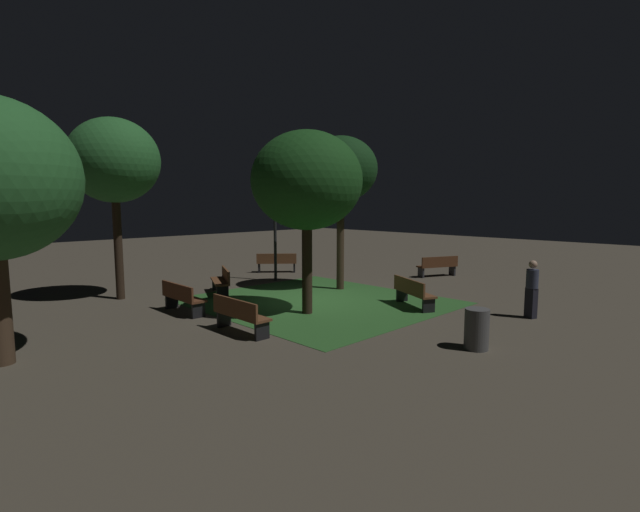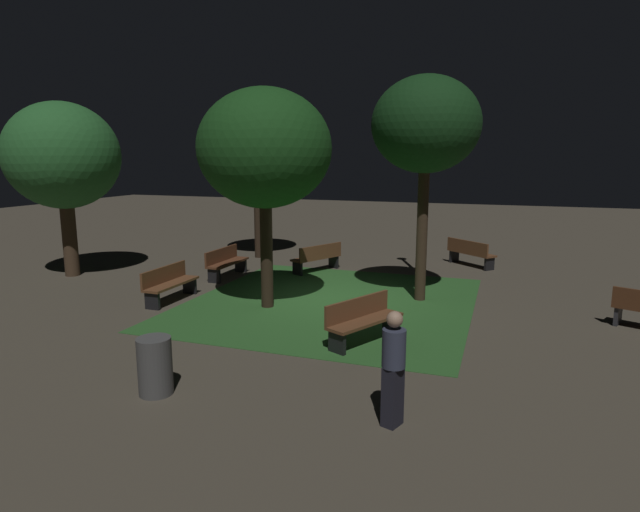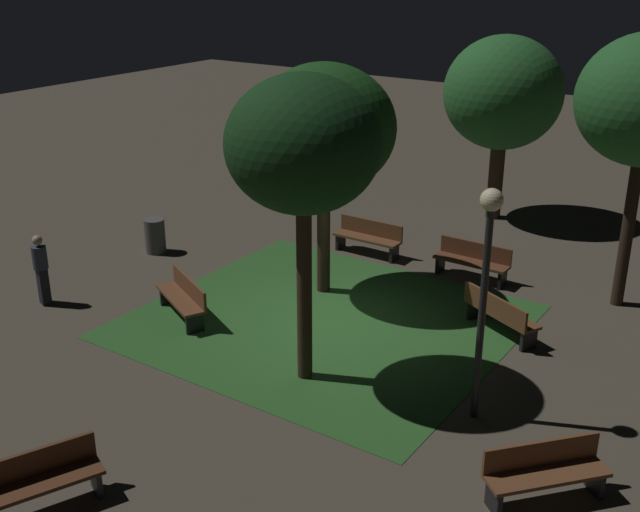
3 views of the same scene
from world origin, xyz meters
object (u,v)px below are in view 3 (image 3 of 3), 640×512
(bench_back_row, at_px, (184,297))
(pedestrian, at_px, (41,268))
(bench_front_right, at_px, (369,236))
(lamp_post_path_center, at_px, (486,264))
(tree_tall_center, at_px, (503,94))
(trash_bin, at_px, (155,236))
(bench_front_left, at_px, (473,260))
(bench_path_side, at_px, (545,470))
(tree_left_canopy, at_px, (324,129))
(bench_by_lamp, at_px, (36,480))
(tree_lawn_side, at_px, (303,147))
(bench_near_trees, at_px, (499,313))

(bench_back_row, bearing_deg, pedestrian, 21.95)
(bench_front_right, height_order, lamp_post_path_center, lamp_post_path_center)
(tree_tall_center, height_order, trash_bin, tree_tall_center)
(bench_front_left, distance_m, tree_tall_center, 5.71)
(bench_path_side, bearing_deg, bench_front_left, -58.95)
(bench_back_row, relative_size, tree_left_canopy, 0.35)
(bench_front_right, relative_size, bench_back_row, 0.99)
(bench_by_lamp, height_order, tree_lawn_side, tree_lawn_side)
(bench_front_right, height_order, trash_bin, trash_bin)
(bench_by_lamp, xyz_separation_m, tree_left_canopy, (0.89, -8.50, 3.29))
(tree_lawn_side, height_order, lamp_post_path_center, tree_lawn_side)
(bench_front_left, distance_m, tree_left_canopy, 4.88)
(bench_front_left, height_order, bench_path_side, same)
(bench_near_trees, relative_size, tree_lawn_side, 0.33)
(bench_path_side, bearing_deg, bench_near_trees, -60.79)
(bench_back_row, distance_m, tree_left_canopy, 4.65)
(tree_tall_center, bearing_deg, bench_path_side, 115.67)
(tree_left_canopy, xyz_separation_m, lamp_post_path_center, (-5.00, 2.88, -1.00))
(tree_left_canopy, height_order, trash_bin, tree_left_canopy)
(bench_front_left, bearing_deg, bench_back_row, 52.09)
(pedestrian, bearing_deg, bench_front_left, -137.58)
(bench_front_right, relative_size, bench_by_lamp, 0.98)
(bench_front_left, bearing_deg, bench_near_trees, 124.33)
(bench_front_left, bearing_deg, tree_left_canopy, 45.33)
(tree_tall_center, relative_size, trash_bin, 5.80)
(lamp_post_path_center, bearing_deg, bench_near_trees, -74.83)
(trash_bin, bearing_deg, tree_tall_center, -129.01)
(bench_back_row, distance_m, lamp_post_path_center, 7.05)
(tree_lawn_side, bearing_deg, bench_path_side, 169.42)
(trash_bin, bearing_deg, bench_by_lamp, 125.94)
(bench_path_side, bearing_deg, pedestrian, -1.19)
(tree_lawn_side, relative_size, trash_bin, 6.17)
(bench_back_row, relative_size, lamp_post_path_center, 0.46)
(bench_by_lamp, relative_size, tree_lawn_side, 0.33)
(bench_front_right, height_order, tree_tall_center, tree_tall_center)
(bench_by_lamp, relative_size, tree_tall_center, 0.35)
(bench_path_side, distance_m, lamp_post_path_center, 3.17)
(bench_front_left, relative_size, tree_tall_center, 0.35)
(bench_front_left, distance_m, pedestrian, 9.84)
(pedestrian, bearing_deg, bench_front_right, -123.45)
(bench_path_side, distance_m, pedestrian, 11.40)
(bench_path_side, relative_size, trash_bin, 1.86)
(bench_front_right, height_order, pedestrian, pedestrian)
(tree_left_canopy, bearing_deg, bench_front_left, -134.67)
(bench_back_row, distance_m, pedestrian, 3.31)
(bench_by_lamp, bearing_deg, trash_bin, -54.06)
(bench_front_right, bearing_deg, tree_tall_center, -108.24)
(bench_path_side, bearing_deg, bench_by_lamp, 35.99)
(bench_path_side, distance_m, tree_lawn_side, 6.21)
(bench_path_side, xyz_separation_m, lamp_post_path_center, (1.68, -1.42, 2.29))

